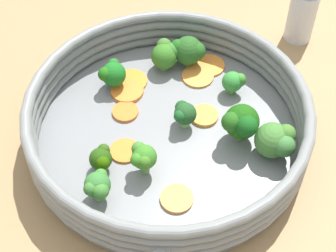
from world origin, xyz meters
TOP-DOWN VIEW (x-y plane):
  - ground_plane at (0.00, 0.00)m, footprint 4.00×4.00m
  - skillet at (0.00, 0.00)m, footprint 0.36×0.36m
  - skillet_rim_wall at (0.00, 0.00)m, footprint 0.37×0.37m
  - skillet_rivet_left at (-0.17, 0.01)m, footprint 0.01×0.01m
  - skillet_rivet_right at (-0.15, -0.09)m, footprint 0.01×0.01m
  - carrot_slice_0 at (0.11, -0.01)m, footprint 0.06×0.06m
  - carrot_slice_1 at (0.04, -0.04)m, footprint 0.05×0.05m
  - carrot_slice_2 at (0.05, 0.08)m, footprint 0.06×0.06m
  - carrot_slice_3 at (0.02, 0.07)m, footprint 0.04×0.04m
  - carrot_slice_4 at (0.14, -0.02)m, footprint 0.06×0.06m
  - carrot_slice_5 at (0.07, 0.08)m, footprint 0.05×0.05m
  - carrot_slice_6 at (-0.05, 0.04)m, footprint 0.05×0.05m
  - carrot_slice_7 at (-0.10, -0.04)m, footprint 0.06×0.06m
  - broccoli_floret_0 at (-0.07, 0.01)m, footprint 0.03×0.03m
  - broccoli_floret_1 at (0.06, 0.10)m, footprint 0.04×0.04m
  - broccoli_floret_2 at (0.12, 0.04)m, footprint 0.04×0.04m
  - broccoli_floret_3 at (-0.08, 0.06)m, footprint 0.03×0.03m
  - broccoli_floret_4 at (0.02, -0.02)m, footprint 0.04×0.03m
  - broccoli_floret_5 at (0.01, -0.14)m, footprint 0.05×0.05m
  - broccoli_floret_6 at (0.13, 0.01)m, footprint 0.04×0.05m
  - broccoli_floret_7 at (0.10, -0.07)m, footprint 0.03×0.03m
  - broccoli_floret_8 at (-0.12, 0.05)m, footprint 0.04×0.03m
  - broccoli_floret_9 at (0.02, -0.09)m, footprint 0.05×0.05m
  - salt_shaker at (0.26, -0.13)m, footprint 0.04×0.04m

SIDE VIEW (x-z plane):
  - ground_plane at x=0.00m, z-range 0.00..0.00m
  - skillet at x=0.00m, z-range 0.00..0.02m
  - carrot_slice_4 at x=0.14m, z-range 0.02..0.02m
  - carrot_slice_0 at x=0.11m, z-range 0.02..0.02m
  - carrot_slice_6 at x=-0.05m, z-range 0.02..0.02m
  - carrot_slice_5 at x=0.07m, z-range 0.02..0.02m
  - carrot_slice_3 at x=0.02m, z-range 0.02..0.02m
  - carrot_slice_7 at x=-0.10m, z-range 0.02..0.02m
  - carrot_slice_1 at x=0.04m, z-range 0.02..0.02m
  - carrot_slice_2 at x=0.05m, z-range 0.02..0.02m
  - skillet_rivet_left at x=-0.17m, z-range 0.02..0.03m
  - skillet_rivet_right at x=-0.15m, z-range 0.02..0.03m
  - broccoli_floret_3 at x=-0.08m, z-range 0.02..0.06m
  - broccoli_floret_7 at x=0.10m, z-range 0.02..0.06m
  - broccoli_floret_4 at x=0.02m, z-range 0.02..0.06m
  - broccoli_floret_1 at x=0.06m, z-range 0.02..0.06m
  - broccoli_floret_2 at x=0.12m, z-range 0.02..0.06m
  - broccoli_floret_6 at x=0.13m, z-range 0.02..0.07m
  - broccoli_floret_8 at x=-0.12m, z-range 0.02..0.07m
  - broccoli_floret_5 at x=0.01m, z-range 0.02..0.07m
  - skillet_rim_wall at x=0.00m, z-range 0.02..0.08m
  - broccoli_floret_0 at x=-0.07m, z-range 0.02..0.07m
  - broccoli_floret_9 at x=0.02m, z-range 0.02..0.08m
  - salt_shaker at x=0.26m, z-range 0.00..0.12m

